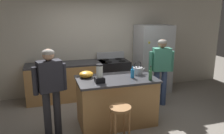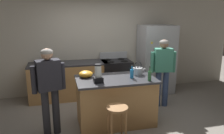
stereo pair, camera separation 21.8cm
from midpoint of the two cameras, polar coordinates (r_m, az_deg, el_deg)
ground_plane at (r=4.68m, az=2.28°, el=-13.88°), size 14.00×14.00×0.00m
back_wall at (r=6.09m, az=-2.71°, el=6.12°), size 8.00×0.10×2.70m
kitchen_island at (r=4.48m, az=2.34°, el=-8.57°), size 1.53×0.87×0.93m
back_counter_run at (r=5.79m, az=-9.63°, el=-3.46°), size 2.00×0.64×0.93m
refrigerator at (r=6.23m, az=12.16°, el=1.97°), size 0.90×0.73×1.84m
stove_range at (r=5.96m, az=2.07°, el=-2.63°), size 0.76×0.65×1.11m
person_by_island_left at (r=4.01m, az=-14.29°, el=-4.22°), size 0.59×0.32×1.59m
person_by_sink_right at (r=5.25m, az=14.02°, el=0.07°), size 0.60×0.29×1.58m
bar_stool at (r=3.74m, az=3.00°, el=-12.32°), size 0.36×0.36×0.68m
blender_appliance at (r=4.04m, az=-2.02°, el=-1.98°), size 0.17×0.17×0.34m
bottle_olive_oil at (r=4.21m, az=11.05°, el=-2.16°), size 0.07×0.07×0.28m
bottle_soda at (r=4.33m, az=6.53°, el=-1.64°), size 0.07×0.07×0.26m
mixing_bowl at (r=4.40m, az=-5.31°, el=-1.79°), size 0.28×0.28×0.12m
tea_kettle at (r=4.60m, az=7.97°, el=-0.95°), size 0.28×0.20×0.27m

